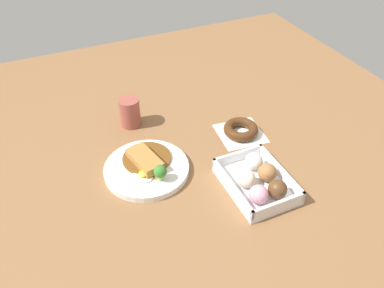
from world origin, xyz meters
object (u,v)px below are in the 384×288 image
at_px(curry_plate, 147,167).
at_px(chocolate_ring_donut, 241,130).
at_px(donut_box, 258,181).
at_px(coffee_mug, 130,112).

bearing_deg(curry_plate, chocolate_ring_donut, -82.85).
distance_m(curry_plate, chocolate_ring_donut, 0.32).
bearing_deg(curry_plate, donut_box, -126.37).
xyz_separation_m(chocolate_ring_donut, coffee_mug, (0.18, 0.29, 0.03)).
height_order(donut_box, coffee_mug, coffee_mug).
bearing_deg(coffee_mug, curry_plate, 173.60).
distance_m(donut_box, chocolate_ring_donut, 0.23).
relative_size(curry_plate, chocolate_ring_donut, 1.57).
xyz_separation_m(curry_plate, donut_box, (-0.18, -0.24, 0.01)).
height_order(curry_plate, donut_box, curry_plate).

